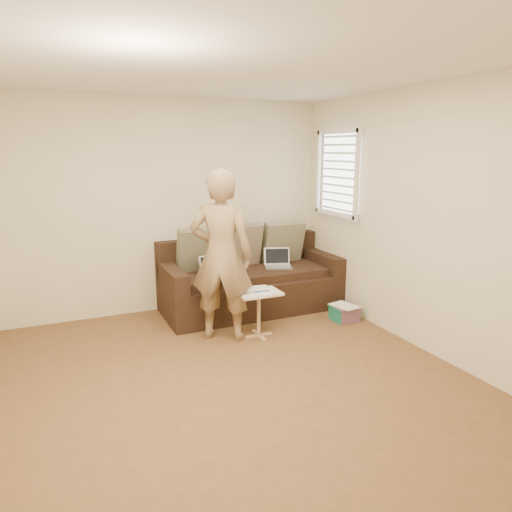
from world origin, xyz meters
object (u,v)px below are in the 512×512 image
at_px(sofa, 251,277).
at_px(person, 222,256).
at_px(side_table, 259,314).
at_px(laptop_white, 217,274).
at_px(striped_box, 344,313).
at_px(laptop_silver, 279,268).
at_px(drinking_glass, 245,285).

relative_size(sofa, person, 1.21).
bearing_deg(side_table, laptop_white, 103.42).
bearing_deg(sofa, striped_box, -44.16).
height_order(laptop_silver, striped_box, laptop_silver).
xyz_separation_m(laptop_white, person, (-0.18, -0.68, 0.39)).
xyz_separation_m(person, side_table, (0.37, -0.13, -0.65)).
bearing_deg(sofa, person, -131.91).
height_order(laptop_silver, person, person).
bearing_deg(striped_box, person, 176.17).
bearing_deg(side_table, person, 161.16).
bearing_deg(side_table, drinking_glass, 144.28).
relative_size(laptop_white, striped_box, 1.07).
distance_m(side_table, drinking_glass, 0.35).
distance_m(sofa, striped_box, 1.23).
bearing_deg(person, laptop_white, -73.23).
distance_m(side_table, striped_box, 1.14).
bearing_deg(drinking_glass, laptop_white, 95.67).
bearing_deg(sofa, drinking_glass, -117.74).
xyz_separation_m(side_table, drinking_glass, (-0.12, 0.09, 0.31)).
bearing_deg(person, side_table, -167.35).
bearing_deg(drinking_glass, striped_box, -2.79).
bearing_deg(laptop_silver, side_table, -109.35).
bearing_deg(laptop_white, person, -126.99).
bearing_deg(laptop_silver, drinking_glass, -117.55).
height_order(sofa, laptop_white, sofa).
distance_m(laptop_silver, person, 1.27).
distance_m(laptop_white, drinking_glass, 0.72).
xyz_separation_m(person, striped_box, (1.50, -0.10, -0.81)).
xyz_separation_m(sofa, striped_box, (0.85, -0.83, -0.33)).
xyz_separation_m(sofa, person, (-0.65, -0.73, 0.48)).
height_order(drinking_glass, striped_box, drinking_glass).
bearing_deg(striped_box, laptop_white, 149.58).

